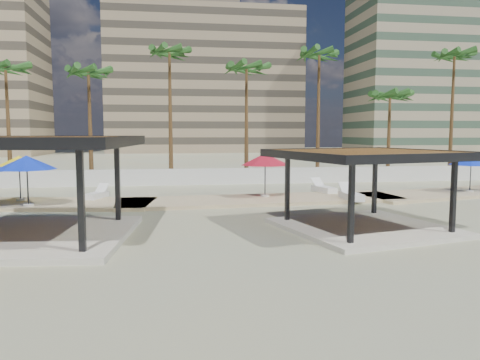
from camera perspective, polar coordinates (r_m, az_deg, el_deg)
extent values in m
plane|color=tan|center=(19.26, 0.82, -5.75)|extent=(200.00, 200.00, 0.00)
cube|color=#C6B284|center=(27.86, -27.16, -2.68)|extent=(16.40, 6.19, 0.24)
cube|color=#C6B284|center=(26.39, 2.64, -2.48)|extent=(16.24, 5.11, 0.24)
cube|color=#C6B284|center=(33.37, 26.41, -1.35)|extent=(16.49, 7.75, 0.24)
cube|color=silver|center=(34.90, -3.44, 0.43)|extent=(56.00, 0.30, 1.20)
cube|color=#847259|center=(97.41, -4.41, 11.74)|extent=(38.00, 16.00, 28.00)
cube|color=#595147|center=(100.14, -4.48, 20.42)|extent=(13.30, 9.60, 2.40)
cube|color=gray|center=(99.71, 22.99, 12.90)|extent=(32.00, 15.00, 34.00)
cube|color=beige|center=(19.31, 14.87, -5.64)|extent=(7.18, 7.18, 0.18)
cube|color=black|center=(15.96, 13.41, -2.72)|extent=(0.20, 0.20, 2.70)
cube|color=black|center=(19.76, 5.79, -0.98)|extent=(0.20, 0.20, 2.70)
cube|color=black|center=(18.93, 24.57, -1.78)|extent=(0.20, 0.20, 2.70)
cube|color=black|center=(22.22, 16.10, -0.43)|extent=(0.20, 0.20, 2.70)
cube|color=brown|center=(18.96, 15.09, 3.04)|extent=(7.40, 7.40, 0.25)
cube|color=black|center=(16.63, 21.50, 2.49)|extent=(6.06, 1.58, 0.31)
cube|color=black|center=(21.47, 10.13, 3.45)|extent=(6.06, 1.58, 0.31)
cube|color=black|center=(17.28, 6.97, 2.95)|extent=(1.58, 6.06, 0.31)
cube|color=black|center=(20.96, 21.78, 3.07)|extent=(1.58, 6.06, 0.31)
cube|color=beige|center=(18.65, -24.30, -6.31)|extent=(7.65, 7.65, 0.21)
cube|color=black|center=(15.04, -18.81, -2.34)|extent=(0.21, 0.21, 3.18)
cube|color=black|center=(20.16, -14.71, -0.23)|extent=(0.21, 0.21, 3.18)
cube|color=brown|center=(18.28, -24.75, 4.30)|extent=(7.88, 7.88, 0.30)
cube|color=black|center=(21.67, -21.21, 4.58)|extent=(7.30, 0.84, 0.36)
cube|color=black|center=(17.27, -13.53, 4.61)|extent=(0.84, 7.30, 0.36)
cylinder|color=beige|center=(25.67, -24.37, -2.82)|extent=(0.49, 0.49, 0.12)
cylinder|color=#262628|center=(25.53, -24.48, -0.32)|extent=(0.07, 0.07, 2.37)
cone|color=#0F2ED2|center=(25.45, -24.58, 1.96)|extent=(3.36, 3.36, 0.69)
cylinder|color=beige|center=(28.10, -25.16, -2.16)|extent=(0.47, 0.47, 0.11)
cylinder|color=#262628|center=(27.98, -25.25, 0.03)|extent=(0.07, 0.07, 2.26)
cone|color=yellow|center=(27.91, -25.34, 2.01)|extent=(3.63, 3.63, 0.66)
cylinder|color=beige|center=(26.95, 3.06, -1.93)|extent=(0.49, 0.49, 0.12)
cylinder|color=#262628|center=(26.82, 3.08, 0.42)|extent=(0.07, 0.07, 2.33)
cone|color=#AC1428|center=(26.75, 3.09, 2.55)|extent=(2.87, 2.87, 0.68)
cylinder|color=beige|center=(32.44, 26.21, -1.22)|extent=(0.45, 0.45, 0.11)
cylinder|color=#262628|center=(32.34, 26.29, 0.58)|extent=(0.06, 0.06, 2.15)
cone|color=#0F2ED2|center=(32.28, 26.36, 2.21)|extent=(3.00, 3.00, 0.63)
cube|color=white|center=(27.57, -17.10, -1.85)|extent=(1.23, 1.96, 0.26)
cube|color=white|center=(27.55, -17.11, -1.53)|extent=(1.23, 1.96, 0.06)
cube|color=white|center=(28.15, -16.44, -0.90)|extent=(0.79, 0.80, 0.47)
cube|color=white|center=(26.57, 13.40, -1.99)|extent=(0.81, 2.17, 0.30)
cube|color=white|center=(26.55, 13.40, -1.60)|extent=(0.81, 2.17, 0.06)
cube|color=white|center=(27.30, 12.80, -0.84)|extent=(0.73, 0.76, 0.55)
cube|color=white|center=(29.59, 10.18, -1.16)|extent=(1.14, 2.12, 0.28)
cube|color=white|center=(29.57, 10.19, -0.83)|extent=(1.14, 2.12, 0.06)
cube|color=white|center=(30.21, 9.41, -0.22)|extent=(0.80, 0.83, 0.51)
cone|color=brown|center=(39.18, -26.41, 5.97)|extent=(0.36, 0.36, 8.78)
ellipsoid|color=#23511C|center=(39.46, -26.68, 11.98)|extent=(3.00, 3.00, 1.80)
cone|color=brown|center=(37.20, -17.80, 6.13)|extent=(0.36, 0.36, 8.51)
ellipsoid|color=#23511C|center=(37.45, -18.00, 12.26)|extent=(3.00, 3.00, 1.80)
cone|color=brown|center=(37.54, -8.49, 7.68)|extent=(0.36, 0.36, 10.28)
ellipsoid|color=#23511C|center=(38.02, -8.60, 15.07)|extent=(3.00, 3.00, 1.80)
cone|color=brown|center=(37.52, 0.79, 6.84)|extent=(0.36, 0.36, 9.09)
ellipsoid|color=#23511C|center=(37.84, 0.80, 13.36)|extent=(3.00, 3.00, 1.80)
cone|color=brown|center=(39.15, 9.52, 7.62)|extent=(0.36, 0.36, 10.32)
ellipsoid|color=#23511C|center=(39.62, 9.64, 14.74)|extent=(3.00, 3.00, 1.80)
cone|color=brown|center=(41.01, 17.69, 5.05)|extent=(0.36, 0.36, 7.05)
ellipsoid|color=#23511C|center=(41.12, 17.83, 9.62)|extent=(3.00, 3.00, 1.80)
cone|color=brown|center=(44.51, 24.41, 7.11)|extent=(0.36, 0.36, 10.57)
ellipsoid|color=#23511C|center=(44.96, 24.69, 13.53)|extent=(3.00, 3.00, 1.80)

